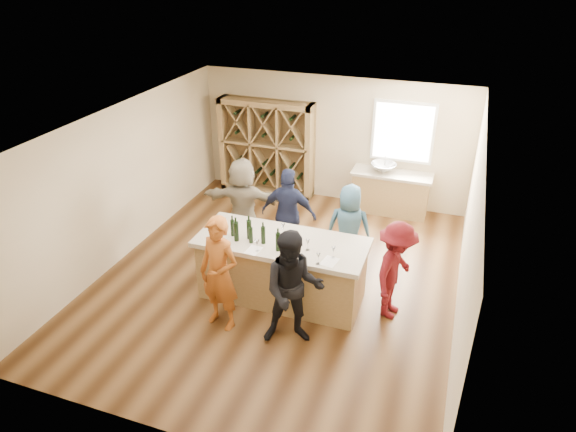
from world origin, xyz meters
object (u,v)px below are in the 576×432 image
(wine_bottle_d, at_px, (251,235))
(person_near_right, at_px, (293,289))
(tasting_counter_base, at_px, (282,271))
(sink, at_px, (383,168))
(person_server, at_px, (395,271))
(person_near_left, at_px, (219,274))
(person_far_right, at_px, (349,228))
(person_far_left, at_px, (243,203))
(wine_bottle_f, at_px, (278,242))
(wine_bottle_c, at_px, (249,230))
(wine_bottle_a, at_px, (233,228))
(wine_bottle_e, at_px, (263,235))
(wine_bottle_b, at_px, (236,231))
(person_far_mid, at_px, (289,214))
(wine_rack, at_px, (267,148))

(wine_bottle_d, height_order, person_near_right, person_near_right)
(tasting_counter_base, relative_size, wine_bottle_d, 9.71)
(sink, xyz_separation_m, person_server, (0.82, -3.54, -0.20))
(person_near_left, relative_size, person_server, 1.13)
(person_far_right, bearing_deg, wine_bottle_d, 42.12)
(sink, height_order, person_near_right, person_near_right)
(person_far_left, bearing_deg, wine_bottle_f, 119.50)
(person_far_right, bearing_deg, tasting_counter_base, 49.26)
(wine_bottle_c, relative_size, person_far_left, 0.18)
(tasting_counter_base, bearing_deg, wine_bottle_f, -80.54)
(tasting_counter_base, bearing_deg, person_far_right, 56.82)
(wine_bottle_a, distance_m, wine_bottle_f, 0.86)
(wine_bottle_a, xyz_separation_m, wine_bottle_d, (0.36, -0.11, -0.01))
(wine_bottle_f, bearing_deg, wine_bottle_c, 161.27)
(wine_bottle_d, height_order, wine_bottle_e, wine_bottle_e)
(wine_bottle_b, xyz_separation_m, person_far_right, (1.48, 1.47, -0.44))
(person_near_left, bearing_deg, person_far_left, 117.72)
(wine_bottle_d, distance_m, person_far_left, 1.84)
(wine_bottle_a, bearing_deg, tasting_counter_base, 8.38)
(wine_bottle_b, relative_size, person_far_right, 0.20)
(person_far_left, bearing_deg, wine_bottle_b, 101.68)
(person_far_right, relative_size, wine_bottle_f, 5.36)
(wine_bottle_b, height_order, person_near_left, person_near_left)
(wine_bottle_e, xyz_separation_m, person_near_left, (-0.39, -0.78, -0.30))
(person_near_right, xyz_separation_m, person_far_left, (-1.79, 2.32, -0.02))
(wine_bottle_d, relative_size, person_far_mid, 0.15)
(tasting_counter_base, relative_size, person_far_left, 1.46)
(wine_bottle_c, bearing_deg, person_near_right, -39.27)
(wine_bottle_e, bearing_deg, person_far_right, 53.42)
(wine_bottle_d, relative_size, person_near_left, 0.15)
(tasting_counter_base, bearing_deg, wine_bottle_e, -143.60)
(person_far_mid, distance_m, wine_bottle_f, 1.61)
(person_near_right, bearing_deg, wine_bottle_f, 106.26)
(wine_bottle_a, height_order, wine_bottle_b, wine_bottle_b)
(wine_bottle_c, xyz_separation_m, wine_bottle_e, (0.26, -0.07, -0.02))
(wine_bottle_b, relative_size, wine_bottle_d, 1.22)
(person_near_left, relative_size, person_near_right, 1.02)
(wine_rack, xyz_separation_m, tasting_counter_base, (1.73, -3.75, -0.60))
(wine_bottle_a, height_order, person_near_left, person_near_left)
(wine_bottle_c, relative_size, person_near_left, 0.17)
(wine_bottle_c, bearing_deg, sink, 68.84)
(wine_bottle_b, distance_m, person_far_mid, 1.56)
(person_far_right, height_order, person_far_left, person_far_left)
(wine_rack, height_order, person_near_left, wine_rack)
(person_server, bearing_deg, wine_bottle_a, 107.28)
(wine_bottle_a, height_order, wine_bottle_f, wine_bottle_f)
(person_near_right, distance_m, person_far_right, 2.20)
(person_server, distance_m, person_far_left, 3.31)
(wine_rack, xyz_separation_m, person_server, (3.52, -3.61, -0.29))
(wine_bottle_a, height_order, wine_bottle_e, wine_bottle_e)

